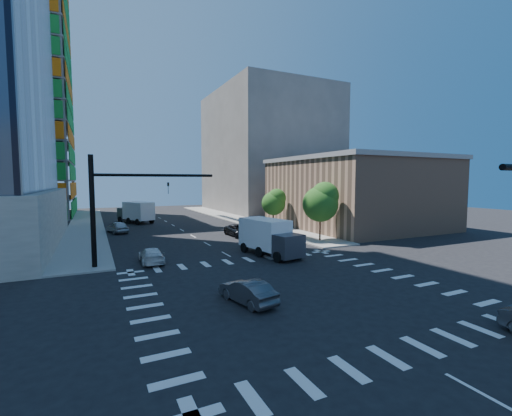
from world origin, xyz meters
TOP-DOWN VIEW (x-y plane):
  - ground at (0.00, 0.00)m, footprint 160.00×160.00m
  - road_markings at (0.00, 0.00)m, footprint 20.00×20.00m
  - sidewalk_ne at (12.50, 40.00)m, footprint 5.00×60.00m
  - sidewalk_nw at (-12.50, 40.00)m, footprint 5.00×60.00m
  - commercial_building at (25.00, 22.00)m, footprint 20.50×22.50m
  - bg_building_ne at (27.00, 55.00)m, footprint 24.00×30.00m
  - signal_mast_nw at (-10.00, 11.50)m, footprint 10.20×0.40m
  - tree_south at (12.63, 13.90)m, footprint 4.16×4.16m
  - tree_north at (12.93, 25.90)m, footprint 3.54×3.52m
  - car_nb_far at (5.37, 21.44)m, footprint 2.61×5.44m
  - car_sb_near at (-7.06, 11.53)m, footprint 1.90×4.54m
  - car_sb_mid at (-8.50, 31.28)m, footprint 2.95×4.97m
  - car_sb_cross at (-3.55, -0.94)m, footprint 2.28×4.36m
  - box_truck_near at (3.61, 9.49)m, footprint 3.83×6.87m
  - box_truck_far at (-5.10, 41.95)m, footprint 5.47×7.36m

SIDE VIEW (x-z plane):
  - ground at x=0.00m, z-range 0.00..0.00m
  - road_markings at x=0.00m, z-range 0.00..0.01m
  - sidewalk_ne at x=12.50m, z-range 0.00..0.15m
  - sidewalk_nw at x=-12.50m, z-range 0.00..0.15m
  - car_sb_near at x=-7.06m, z-range 0.00..1.31m
  - car_sb_cross at x=-3.55m, z-range 0.00..1.37m
  - car_nb_far at x=5.37m, z-range 0.00..1.50m
  - car_sb_mid at x=-8.50m, z-range 0.00..1.59m
  - box_truck_near at x=3.61m, z-range -0.20..3.21m
  - box_truck_far at x=-5.10m, z-range -0.20..3.35m
  - tree_north at x=12.93m, z-range 1.10..6.88m
  - tree_south at x=12.63m, z-range 1.27..8.10m
  - commercial_building at x=25.00m, z-range 0.01..10.61m
  - signal_mast_nw at x=-10.00m, z-range 0.99..9.99m
  - bg_building_ne at x=27.00m, z-range 0.00..28.00m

